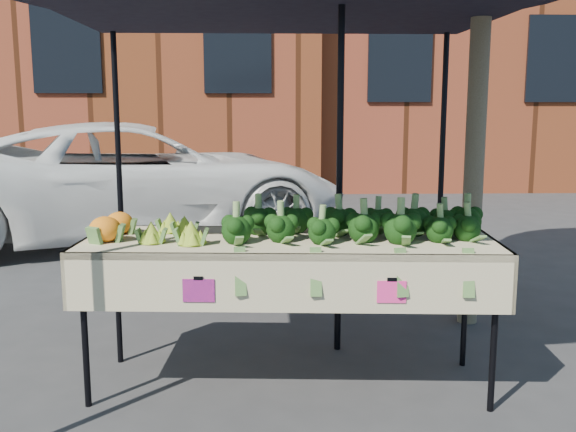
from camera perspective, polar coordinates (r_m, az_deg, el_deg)
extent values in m
plane|color=#2E2E31|center=(4.15, -1.88, -13.93)|extent=(90.00, 90.00, 0.00)
cube|color=#C7B78F|center=(3.88, 0.10, -8.52)|extent=(2.44, 0.94, 0.90)
cube|color=#F22D8C|center=(3.44, -7.56, -6.66)|extent=(0.17, 0.01, 0.12)
cube|color=#F92F8B|center=(3.49, 9.42, -6.48)|extent=(0.17, 0.01, 0.12)
ellipsoid|color=black|center=(3.80, 5.97, -0.17)|extent=(1.58, 0.55, 0.23)
ellipsoid|color=#A7BB33|center=(3.82, -9.93, -0.63)|extent=(0.41, 0.55, 0.18)
ellipsoid|color=orange|center=(3.92, -15.23, -0.70)|extent=(0.21, 0.41, 0.16)
imported|color=white|center=(8.43, -13.69, 16.07)|extent=(2.08, 2.75, 5.30)
cube|color=maroon|center=(17.93, 22.13, 17.22)|extent=(12.00, 8.00, 8.50)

